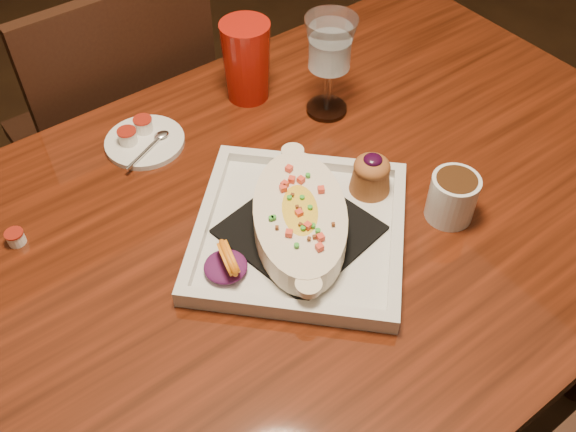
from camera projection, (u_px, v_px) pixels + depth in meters
floor at (280, 429)px, 1.57m from camera, size 7.00×7.00×0.00m
table at (276, 265)px, 1.09m from camera, size 1.50×0.90×0.75m
chair_far at (122, 137)px, 1.54m from camera, size 0.42×0.42×0.93m
plate at (304, 220)px, 0.99m from camera, size 0.45×0.45×0.08m
coffee_mug at (453, 195)px, 1.01m from camera, size 0.10×0.08×0.08m
goblet at (330, 49)px, 1.12m from camera, size 0.09×0.09×0.19m
saucer at (143, 140)px, 1.15m from camera, size 0.14×0.14×0.10m
creamer_loose at (16, 237)px, 0.99m from camera, size 0.03×0.03×0.02m
red_tumbler at (247, 61)px, 1.20m from camera, size 0.09×0.09×0.16m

